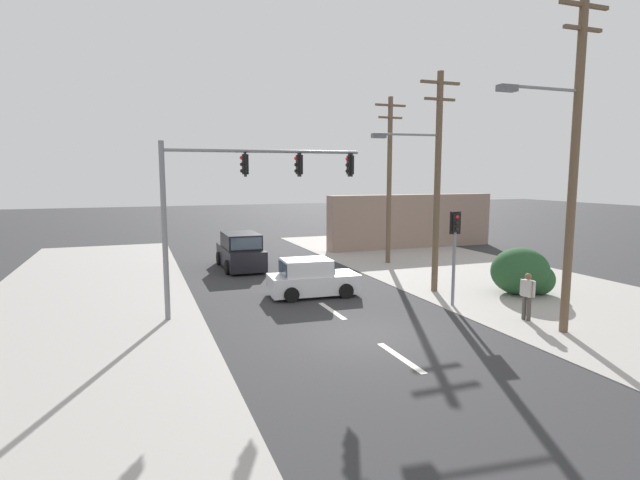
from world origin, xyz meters
The scene contains 16 objects.
ground_plane centered at (0.00, 0.00, 0.00)m, with size 140.00×140.00×0.00m, color #303033.
lane_dash_near centered at (0.00, -2.00, 0.00)m, with size 0.20×2.40×0.01m, color silver.
lane_dash_mid centered at (0.00, 3.00, 0.00)m, with size 0.20×2.40×0.01m, color silver.
lane_dash_far centered at (0.00, 8.00, 0.00)m, with size 0.20×2.40×0.01m, color silver.
kerb_right_verge centered at (9.00, 2.00, 0.01)m, with size 10.00×44.00×0.02m, color #A39E99.
kerb_left_verge centered at (-8.50, 4.00, 0.01)m, with size 8.00×40.00×0.02m, color #A39E99.
utility_pole_foreground_right centered at (5.73, -1.85, 5.46)m, with size 3.78×0.28×10.19m.
utility_pole_midground_right centered at (5.03, 4.32, 4.87)m, with size 3.78×0.57×9.02m.
utility_pole_background_right centered at (6.62, 11.14, 4.77)m, with size 1.80×0.26×9.07m.
traffic_signal_mast centered at (-3.28, 3.70, 4.35)m, with size 6.88×0.78×6.00m.
pedestal_signal_right_kerb centered at (4.52, 2.06, 2.42)m, with size 0.44×0.30×3.56m.
roadside_bush centered at (8.32, 2.63, 0.91)m, with size 2.54×2.18×1.93m.
shopfront_wall_far centered at (11.00, 16.00, 1.80)m, with size 12.00×1.00×3.60m, color gray.
hatchback_kerbside_parked centered at (0.06, 5.39, 0.70)m, with size 3.72×1.95×1.53m.
suv_crossing_left centered at (-1.43, 12.38, 0.88)m, with size 2.08×4.55×1.90m.
pedestrian_at_kerb centered at (5.69, -0.44, 0.93)m, with size 0.30×0.55×1.63m.
Camera 1 is at (-6.54, -13.35, 4.87)m, focal length 28.00 mm.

